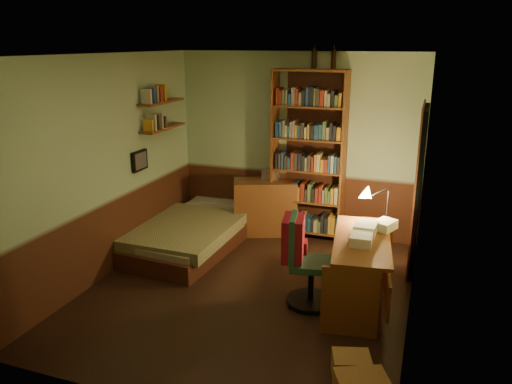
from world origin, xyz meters
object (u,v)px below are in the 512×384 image
(desk_lamp, at_px, (388,195))
(dresser, at_px, (265,207))
(office_chair, at_px, (312,261))
(bed, at_px, (192,223))
(bookshelf, at_px, (308,156))
(mini_stereo, at_px, (271,174))
(cardboard_box_b, at_px, (351,367))
(desk, at_px, (360,271))

(desk_lamp, bearing_deg, dresser, 164.22)
(office_chair, bearing_deg, bed, 141.40)
(desk_lamp, bearing_deg, bookshelf, 151.15)
(mini_stereo, bearing_deg, dresser, -115.60)
(mini_stereo, xyz_separation_m, cardboard_box_b, (1.71, -3.07, -0.75))
(bookshelf, relative_size, cardboard_box_b, 7.65)
(bookshelf, bearing_deg, desk, -57.46)
(dresser, bearing_deg, desk_lamp, -48.55)
(dresser, relative_size, mini_stereo, 3.83)
(mini_stereo, distance_m, office_chair, 2.27)
(cardboard_box_b, bearing_deg, office_chair, 119.07)
(desk_lamp, xyz_separation_m, office_chair, (-0.67, -0.90, -0.53))
(dresser, height_order, office_chair, office_chair)
(bed, bearing_deg, bookshelf, 36.10)
(bed, relative_size, dresser, 2.40)
(bookshelf, xyz_separation_m, desk_lamp, (1.19, -1.02, -0.15))
(bed, height_order, bookshelf, bookshelf)
(mini_stereo, xyz_separation_m, desk_lamp, (1.76, -1.06, 0.17))
(mini_stereo, xyz_separation_m, desk, (1.58, -1.75, -0.49))
(bed, distance_m, bookshelf, 1.87)
(desk_lamp, height_order, cardboard_box_b, desk_lamp)
(bookshelf, bearing_deg, mini_stereo, 177.82)
(desk, height_order, desk_lamp, desk_lamp)
(cardboard_box_b, bearing_deg, desk_lamp, 88.65)
(bed, height_order, dresser, dresser)
(mini_stereo, height_order, desk_lamp, desk_lamp)
(dresser, bearing_deg, desk, -66.25)
(bed, distance_m, dresser, 1.13)
(bookshelf, bearing_deg, bed, -145.95)
(dresser, relative_size, office_chair, 0.89)
(bookshelf, distance_m, office_chair, 2.10)
(dresser, distance_m, mini_stereo, 0.48)
(mini_stereo, bearing_deg, office_chair, -67.50)
(mini_stereo, distance_m, bookshelf, 0.65)
(office_chair, distance_m, cardboard_box_b, 1.33)
(bookshelf, xyz_separation_m, office_chair, (0.53, -1.91, -0.68))
(bed, relative_size, desk, 1.56)
(dresser, relative_size, desk, 0.65)
(bookshelf, height_order, desk, bookshelf)
(bed, bearing_deg, desk_lamp, 0.92)
(office_chair, bearing_deg, bookshelf, 95.04)
(bookshelf, bearing_deg, office_chair, -72.74)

